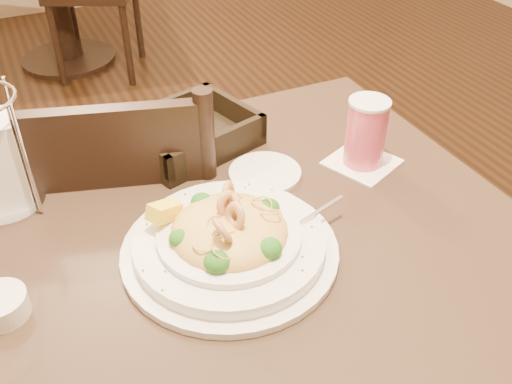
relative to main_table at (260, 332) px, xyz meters
name	(u,v)px	position (x,y,z in m)	size (l,w,h in m)	color
main_table	(260,332)	(0.00, 0.00, 0.00)	(0.90, 0.90, 0.75)	black
dining_chair_near	(130,240)	(-0.15, 0.38, -0.02)	(0.52, 0.52, 0.93)	black
pasta_bowl	(229,239)	(-0.06, -0.01, 0.27)	(0.38, 0.34, 0.11)	white
drink_glass	(366,133)	(0.27, 0.11, 0.31)	(0.16, 0.16, 0.14)	white
bread_basket	(190,136)	(-0.01, 0.32, 0.26)	(0.28, 0.26, 0.07)	black
side_plate	(265,173)	(0.08, 0.16, 0.24)	(0.14, 0.14, 0.01)	white
butter_ramekin	(0,306)	(-0.40, 0.01, 0.26)	(0.08, 0.08, 0.03)	white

